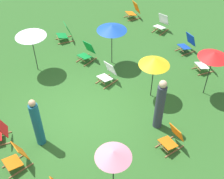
# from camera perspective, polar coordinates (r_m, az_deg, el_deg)

# --- Properties ---
(ground_plane) EXTENTS (40.00, 40.00, 0.00)m
(ground_plane) POSITION_cam_1_polar(r_m,az_deg,el_deg) (10.07, -5.65, -4.70)
(ground_plane) COLOR #2D6026
(deckchair_0) EXTENTS (0.54, 0.80, 0.83)m
(deckchair_0) POSITION_cam_1_polar(r_m,az_deg,el_deg) (13.10, 14.43, 8.62)
(deckchair_0) COLOR olive
(deckchair_0) RESTS_ON ground
(deckchair_3) EXTENTS (0.60, 0.83, 0.83)m
(deckchair_3) POSITION_cam_1_polar(r_m,az_deg,el_deg) (15.33, 4.22, 14.98)
(deckchair_3) COLOR olive
(deckchair_3) RESTS_ON ground
(deckchair_5) EXTENTS (0.66, 0.86, 0.83)m
(deckchair_5) POSITION_cam_1_polar(r_m,az_deg,el_deg) (12.20, -4.91, 7.19)
(deckchair_5) COLOR olive
(deckchair_5) RESTS_ON ground
(deckchair_6) EXTENTS (0.63, 0.85, 0.83)m
(deckchair_6) POSITION_cam_1_polar(r_m,az_deg,el_deg) (13.59, -9.11, 10.77)
(deckchair_6) COLOR olive
(deckchair_6) RESTS_ON ground
(deckchair_7) EXTENTS (0.67, 0.86, 0.83)m
(deckchair_7) POSITION_cam_1_polar(r_m,az_deg,el_deg) (14.35, 9.60, 12.48)
(deckchair_7) COLOR olive
(deckchair_7) RESTS_ON ground
(deckchair_8) EXTENTS (0.48, 0.76, 0.83)m
(deckchair_8) POSITION_cam_1_polar(r_m,az_deg,el_deg) (9.03, 11.62, -9.31)
(deckchair_8) COLOR olive
(deckchair_8) RESTS_ON ground
(deckchair_11) EXTENTS (0.61, 0.83, 0.83)m
(deckchair_11) POSITION_cam_1_polar(r_m,az_deg,el_deg) (11.03, -0.86, 3.07)
(deckchair_11) COLOR olive
(deckchair_11) RESTS_ON ground
(deckchair_12) EXTENTS (0.65, 0.85, 0.83)m
(deckchair_12) POSITION_cam_1_polar(r_m,az_deg,el_deg) (12.16, 17.79, 5.00)
(deckchair_12) COLOR olive
(deckchair_12) RESTS_ON ground
(deckchair_13) EXTENTS (0.55, 0.80, 0.83)m
(deckchair_13) POSITION_cam_1_polar(r_m,az_deg,el_deg) (8.86, -18.01, -12.43)
(deckchair_13) COLOR olive
(deckchair_13) RESTS_ON ground
(umbrella_0) EXTENTS (1.03, 1.03, 1.82)m
(umbrella_0) POSITION_cam_1_polar(r_m,az_deg,el_deg) (10.27, 19.19, 6.39)
(umbrella_0) COLOR black
(umbrella_0) RESTS_ON ground
(umbrella_1) EXTENTS (1.16, 1.16, 1.74)m
(umbrella_1) POSITION_cam_1_polar(r_m,az_deg,el_deg) (11.32, -0.04, 11.91)
(umbrella_1) COLOR black
(umbrella_1) RESTS_ON ground
(umbrella_2) EXTENTS (1.05, 1.05, 1.68)m
(umbrella_2) POSITION_cam_1_polar(r_m,az_deg,el_deg) (9.80, 8.27, 5.46)
(umbrella_2) COLOR black
(umbrella_2) RESTS_ON ground
(umbrella_3) EXTENTS (0.91, 0.91, 1.63)m
(umbrella_3) POSITION_cam_1_polar(r_m,az_deg,el_deg) (7.10, 0.26, -12.48)
(umbrella_3) COLOR black
(umbrella_3) RESTS_ON ground
(umbrella_4) EXTENTS (1.16, 1.16, 1.77)m
(umbrella_4) POSITION_cam_1_polar(r_m,az_deg,el_deg) (11.31, -15.58, 10.43)
(umbrella_4) COLOR black
(umbrella_4) RESTS_ON ground
(person_0) EXTENTS (0.41, 0.41, 1.90)m
(person_0) POSITION_cam_1_polar(r_m,az_deg,el_deg) (9.12, 9.28, -3.05)
(person_0) COLOR #333847
(person_0) RESTS_ON ground
(person_1) EXTENTS (0.30, 0.30, 1.79)m
(person_1) POSITION_cam_1_polar(r_m,az_deg,el_deg) (8.86, -14.35, -6.43)
(person_1) COLOR #195972
(person_1) RESTS_ON ground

